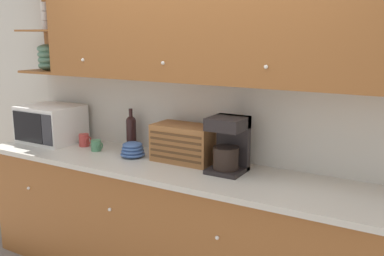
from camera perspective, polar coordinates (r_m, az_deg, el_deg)
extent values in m
cube|color=beige|center=(3.29, 2.28, 2.26)|extent=(5.85, 0.06, 2.60)
cube|color=#935628|center=(3.25, -0.90, -13.57)|extent=(3.45, 0.65, 0.91)
cube|color=beige|center=(3.07, -1.07, -5.70)|extent=(3.47, 0.68, 0.04)
sphere|color=white|center=(3.76, -20.96, -7.50)|extent=(0.03, 0.03, 0.03)
sphere|color=white|center=(3.17, -10.92, -10.62)|extent=(0.03, 0.03, 0.03)
sphere|color=white|center=(2.72, 3.37, -14.40)|extent=(0.03, 0.03, 0.03)
cube|color=beige|center=(3.27, 1.97, 1.23)|extent=(3.45, 0.01, 0.60)
cube|color=#935628|center=(2.97, 4.20, 13.29)|extent=(3.03, 0.34, 0.76)
cube|color=#935628|center=(4.15, -17.18, 12.49)|extent=(0.42, 0.02, 0.76)
cube|color=#935628|center=(4.05, -18.52, 7.18)|extent=(0.42, 0.34, 0.02)
cube|color=#935628|center=(4.04, -18.86, 12.18)|extent=(0.42, 0.34, 0.02)
sphere|color=white|center=(3.50, -14.35, 8.80)|extent=(0.03, 0.03, 0.03)
sphere|color=white|center=(3.01, -3.91, 8.66)|extent=(0.03, 0.03, 0.03)
sphere|color=white|center=(2.66, 9.84, 8.04)|extent=(0.03, 0.03, 0.03)
ellipsoid|color=slate|center=(4.05, -18.57, 7.89)|extent=(0.18, 0.18, 0.08)
ellipsoid|color=slate|center=(4.04, -18.61, 8.59)|extent=(0.18, 0.18, 0.08)
ellipsoid|color=slate|center=(4.04, -18.66, 9.29)|extent=(0.18, 0.18, 0.08)
ellipsoid|color=slate|center=(4.04, -18.71, 9.99)|extent=(0.18, 0.18, 0.08)
cylinder|color=silver|center=(4.04, -18.91, 12.83)|extent=(0.07, 0.07, 0.08)
cylinder|color=silver|center=(4.04, -18.99, 13.94)|extent=(0.07, 0.07, 0.08)
cylinder|color=silver|center=(4.05, -19.07, 15.06)|extent=(0.07, 0.07, 0.08)
cube|color=silver|center=(3.98, -18.23, 0.56)|extent=(0.50, 0.41, 0.32)
cube|color=black|center=(3.89, -21.07, 0.09)|extent=(0.35, 0.01, 0.26)
cube|color=#2D2D33|center=(3.71, -18.79, -0.30)|extent=(0.11, 0.01, 0.26)
cylinder|color=#B73D38|center=(3.75, -14.19, -1.58)|extent=(0.09, 0.09, 0.10)
torus|color=#B73D38|center=(3.72, -13.66, -1.64)|extent=(0.01, 0.07, 0.07)
cylinder|color=#4C845B|center=(3.58, -12.69, -2.28)|extent=(0.08, 0.08, 0.09)
torus|color=#4C845B|center=(3.55, -12.14, -2.35)|extent=(0.01, 0.06, 0.06)
cylinder|color=black|center=(3.59, -8.09, -0.90)|extent=(0.08, 0.08, 0.23)
sphere|color=black|center=(3.56, -8.15, 0.92)|extent=(0.08, 0.08, 0.08)
cylinder|color=black|center=(3.55, -8.18, 1.94)|extent=(0.03, 0.03, 0.08)
ellipsoid|color=#3D5B93|center=(3.36, -7.90, -3.46)|extent=(0.19, 0.19, 0.04)
ellipsoid|color=#3D5B93|center=(3.35, -7.91, -3.05)|extent=(0.18, 0.18, 0.04)
ellipsoid|color=#3D5B93|center=(3.34, -7.93, -2.64)|extent=(0.17, 0.17, 0.04)
ellipsoid|color=#3D5B93|center=(3.34, -7.94, -2.23)|extent=(0.16, 0.16, 0.04)
cube|color=#996033|center=(3.18, -1.02, -2.04)|extent=(0.47, 0.25, 0.28)
cube|color=#54351C|center=(3.10, -2.27, -4.14)|extent=(0.43, 0.01, 0.02)
cube|color=#54351C|center=(3.09, -2.28, -3.35)|extent=(0.43, 0.01, 0.02)
cube|color=#54351C|center=(3.08, -2.29, -2.55)|extent=(0.43, 0.01, 0.02)
cube|color=#54351C|center=(3.07, -2.29, -1.75)|extent=(0.43, 0.01, 0.02)
cube|color=#54351C|center=(3.06, -2.30, -0.94)|extent=(0.43, 0.01, 0.02)
cube|color=black|center=(2.97, 4.67, -5.62)|extent=(0.24, 0.25, 0.03)
cylinder|color=black|center=(2.93, 4.54, -4.00)|extent=(0.18, 0.18, 0.15)
cube|color=black|center=(3.01, 5.53, -1.88)|extent=(0.24, 0.06, 0.39)
cube|color=black|center=(2.89, 4.78, 0.61)|extent=(0.24, 0.25, 0.09)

